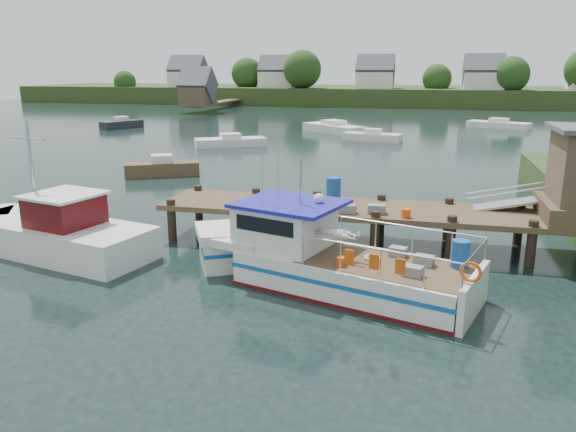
% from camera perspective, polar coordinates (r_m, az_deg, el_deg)
% --- Properties ---
extents(ground_plane, '(160.00, 160.00, 0.00)m').
position_cam_1_polar(ground_plane, '(21.08, 3.61, -2.56)').
color(ground_plane, black).
extents(far_shore, '(140.00, 42.55, 9.22)m').
position_cam_1_polar(far_shore, '(102.33, 11.93, 12.22)').
color(far_shore, '#2E401A').
rests_on(far_shore, ground).
extents(dock, '(16.60, 3.00, 4.78)m').
position_cam_1_polar(dock, '(20.48, 21.98, 2.33)').
color(dock, '#503D26').
rests_on(dock, ground).
extents(lobster_boat, '(9.31, 4.99, 4.53)m').
position_cam_1_polar(lobster_boat, '(16.74, 3.12, -4.28)').
color(lobster_boat, silver).
rests_on(lobster_boat, ground).
extents(work_boat, '(8.72, 4.32, 4.58)m').
position_cam_1_polar(work_boat, '(21.43, -23.20, -1.45)').
color(work_boat, silver).
rests_on(work_boat, ground).
extents(moored_rowboat, '(4.51, 3.28, 1.26)m').
position_cam_1_polar(moored_rowboat, '(34.59, -12.68, 4.80)').
color(moored_rowboat, '#503D26').
rests_on(moored_rowboat, ground).
extents(moored_far, '(6.65, 4.57, 1.08)m').
position_cam_1_polar(moored_far, '(64.50, 20.61, 8.69)').
color(moored_far, silver).
rests_on(moored_far, ground).
extents(moored_a, '(6.00, 4.48, 1.06)m').
position_cam_1_polar(moored_a, '(46.72, -5.85, 7.54)').
color(moored_a, silver).
rests_on(moored_a, ground).
extents(moored_b, '(5.21, 2.55, 1.10)m').
position_cam_1_polar(moored_b, '(50.27, 8.58, 7.98)').
color(moored_b, silver).
rests_on(moored_b, ground).
extents(moored_d, '(7.03, 6.58, 1.22)m').
position_cam_1_polar(moored_d, '(56.72, 4.67, 8.91)').
color(moored_d, silver).
rests_on(moored_d, ground).
extents(moored_e, '(3.41, 4.73, 1.25)m').
position_cam_1_polar(moored_e, '(63.03, -16.54, 8.96)').
color(moored_e, black).
rests_on(moored_e, ground).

